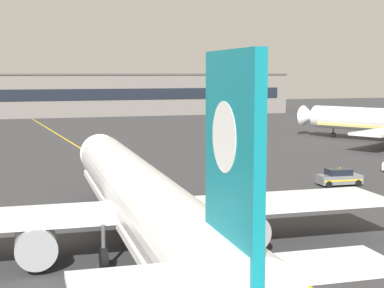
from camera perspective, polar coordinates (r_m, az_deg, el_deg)
taxiway_centreline at (r=58.02m, az=-4.67°, el=-4.04°), size 12.77×179.59×0.01m
airliner_foreground at (r=35.56m, az=-4.69°, el=-5.45°), size 32.13×41.48×11.65m
service_car_third at (r=59.96m, az=13.84°, el=-3.12°), size 4.31×2.21×1.79m
safety_cone_by_nose_gear at (r=51.31m, az=-7.78°, el=-5.23°), size 0.44×0.44×0.55m
terminal_building at (r=153.80m, az=-15.25°, el=4.51°), size 134.75×12.40×10.72m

